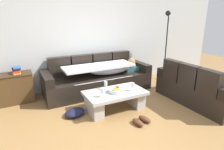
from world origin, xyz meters
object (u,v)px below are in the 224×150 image
at_px(fruit_bowl, 116,90).
at_px(wine_glass_far_back, 106,84).
at_px(floor_lamp, 166,42).
at_px(couch_near_window, 199,87).
at_px(open_magazine, 123,89).
at_px(crumpled_garment, 75,112).
at_px(book_stack_on_cabinet, 16,70).
at_px(wine_glass_near_left, 102,91).
at_px(wine_glass_near_right, 133,85).
at_px(couch_along_wall, 99,78).
at_px(coffee_table, 115,98).
at_px(pair_of_shoes, 141,121).
at_px(side_cabinet, 16,88).

bearing_deg(fruit_bowl, wine_glass_far_back, 111.55).
bearing_deg(fruit_bowl, floor_lamp, 25.63).
height_order(couch_near_window, wine_glass_far_back, couch_near_window).
relative_size(open_magazine, crumpled_garment, 0.70).
bearing_deg(book_stack_on_cabinet, wine_glass_near_left, -46.61).
xyz_separation_m(wine_glass_near_right, wine_glass_far_back, (-0.44, 0.33, 0.00)).
xyz_separation_m(couch_along_wall, open_magazine, (0.08, -1.01, 0.06)).
xyz_separation_m(couch_near_window, wine_glass_far_back, (-1.89, 0.73, 0.16)).
bearing_deg(coffee_table, pair_of_shoes, -76.98).
distance_m(couch_along_wall, floor_lamp, 2.18).
bearing_deg(book_stack_on_cabinet, couch_near_window, -27.79).
distance_m(couch_near_window, wine_glass_far_back, 2.03).
bearing_deg(wine_glass_near_left, coffee_table, 20.74).
distance_m(couch_along_wall, side_cabinet, 1.89).
height_order(coffee_table, wine_glass_far_back, wine_glass_far_back).
distance_m(wine_glass_near_right, book_stack_on_cabinet, 2.47).
distance_m(open_magazine, book_stack_on_cabinet, 2.28).
bearing_deg(wine_glass_near_right, wine_glass_near_left, 179.98).
bearing_deg(open_magazine, floor_lamp, 4.52).
bearing_deg(wine_glass_near_right, side_cabinet, 145.66).
xyz_separation_m(couch_along_wall, pair_of_shoes, (0.03, -1.75, -0.28)).
distance_m(couch_near_window, fruit_bowl, 1.85).
bearing_deg(wine_glass_far_back, coffee_table, -61.92).
bearing_deg(pair_of_shoes, couch_along_wall, 90.98).
bearing_deg(coffee_table, wine_glass_near_right, -20.93).
relative_size(wine_glass_near_left, open_magazine, 0.59).
bearing_deg(wine_glass_near_left, wine_glass_near_right, -0.02).
bearing_deg(wine_glass_near_left, couch_along_wall, 68.98).
xyz_separation_m(wine_glass_near_left, open_magazine, (0.54, 0.19, -0.11)).
distance_m(coffee_table, wine_glass_near_left, 0.44).
height_order(open_magazine, crumpled_garment, open_magazine).
bearing_deg(book_stack_on_cabinet, coffee_table, -37.75).
relative_size(floor_lamp, pair_of_shoes, 5.94).
xyz_separation_m(couch_near_window, wine_glass_near_left, (-2.11, 0.40, 0.16)).
bearing_deg(fruit_bowl, couch_along_wall, 82.85).
height_order(couch_along_wall, wine_glass_near_left, couch_along_wall).
bearing_deg(fruit_bowl, couch_near_window, -15.02).
distance_m(wine_glass_near_right, open_magazine, 0.25).
bearing_deg(wine_glass_far_back, crumpled_garment, -173.39).
bearing_deg(pair_of_shoes, book_stack_on_cabinet, 132.81).
xyz_separation_m(coffee_table, crumpled_garment, (-0.80, 0.12, -0.18)).
bearing_deg(wine_glass_near_right, coffee_table, 159.07).
xyz_separation_m(fruit_bowl, book_stack_on_cabinet, (-1.67, 1.34, 0.29)).
relative_size(wine_glass_near_left, floor_lamp, 0.09).
distance_m(coffee_table, wine_glass_far_back, 0.35).
distance_m(couch_along_wall, crumpled_garment, 1.35).
xyz_separation_m(fruit_bowl, wine_glass_far_back, (-0.10, 0.25, 0.07)).
height_order(couch_along_wall, floor_lamp, floor_lamp).
bearing_deg(side_cabinet, fruit_bowl, -37.55).
distance_m(wine_glass_near_left, crumpled_garment, 0.69).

